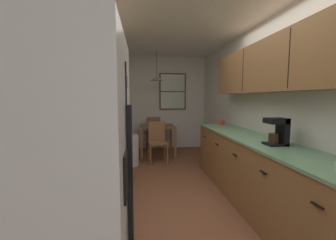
{
  "coord_description": "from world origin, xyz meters",
  "views": [
    {
      "loc": [
        -0.49,
        -2.43,
        1.43
      ],
      "look_at": [
        -0.04,
        1.21,
        1.05
      ],
      "focal_mm": 23.01,
      "sensor_mm": 36.0,
      "label": 1
    }
  ],
  "objects_px": {
    "refrigerator": "(60,199)",
    "dining_table": "(157,130)",
    "trash_bin": "(132,150)",
    "coffee_maker": "(278,131)",
    "mug_by_coffeemaker": "(222,122)",
    "table_serving_bowl": "(157,125)",
    "microwave_over_range": "(66,70)",
    "stove_range": "(86,206)",
    "dining_chair_near": "(157,140)",
    "dining_chair_far": "(153,131)",
    "storage_canister": "(98,136)"
  },
  "relations": [
    {
      "from": "refrigerator",
      "to": "dining_table",
      "type": "height_order",
      "value": "refrigerator"
    },
    {
      "from": "table_serving_bowl",
      "to": "refrigerator",
      "type": "bearing_deg",
      "value": -101.38
    },
    {
      "from": "dining_chair_near",
      "to": "dining_chair_far",
      "type": "xyz_separation_m",
      "value": [
        -0.04,
        1.25,
        0.0
      ]
    },
    {
      "from": "storage_canister",
      "to": "table_serving_bowl",
      "type": "height_order",
      "value": "storage_canister"
    },
    {
      "from": "stove_range",
      "to": "refrigerator",
      "type": "bearing_deg",
      "value": -85.5
    },
    {
      "from": "refrigerator",
      "to": "dining_table",
      "type": "distance_m",
      "value": 4.23
    },
    {
      "from": "refrigerator",
      "to": "dining_table",
      "type": "relative_size",
      "value": 2.08
    },
    {
      "from": "storage_canister",
      "to": "dining_chair_far",
      "type": "bearing_deg",
      "value": 76.41
    },
    {
      "from": "microwave_over_range",
      "to": "coffee_maker",
      "type": "relative_size",
      "value": 1.87
    },
    {
      "from": "trash_bin",
      "to": "mug_by_coffeemaker",
      "type": "xyz_separation_m",
      "value": [
        1.76,
        -0.5,
        0.62
      ]
    },
    {
      "from": "dining_chair_near",
      "to": "mug_by_coffeemaker",
      "type": "xyz_separation_m",
      "value": [
        1.21,
        -0.69,
        0.45
      ]
    },
    {
      "from": "trash_bin",
      "to": "storage_canister",
      "type": "height_order",
      "value": "storage_canister"
    },
    {
      "from": "refrigerator",
      "to": "storage_canister",
      "type": "distance_m",
      "value": 1.4
    },
    {
      "from": "dining_chair_near",
      "to": "dining_table",
      "type": "bearing_deg",
      "value": 85.91
    },
    {
      "from": "storage_canister",
      "to": "table_serving_bowl",
      "type": "relative_size",
      "value": 0.99
    },
    {
      "from": "refrigerator",
      "to": "microwave_over_range",
      "type": "relative_size",
      "value": 3.1
    },
    {
      "from": "mug_by_coffeemaker",
      "to": "table_serving_bowl",
      "type": "relative_size",
      "value": 0.69
    },
    {
      "from": "refrigerator",
      "to": "stove_range",
      "type": "bearing_deg",
      "value": 94.5
    },
    {
      "from": "trash_bin",
      "to": "coffee_maker",
      "type": "xyz_separation_m",
      "value": [
        1.73,
        -2.29,
        0.73
      ]
    },
    {
      "from": "dining_table",
      "to": "dining_chair_far",
      "type": "xyz_separation_m",
      "value": [
        -0.08,
        0.63,
        -0.12
      ]
    },
    {
      "from": "table_serving_bowl",
      "to": "coffee_maker",
      "type": "bearing_deg",
      "value": -69.35
    },
    {
      "from": "refrigerator",
      "to": "mug_by_coffeemaker",
      "type": "relative_size",
      "value": 14.74
    },
    {
      "from": "trash_bin",
      "to": "table_serving_bowl",
      "type": "distance_m",
      "value": 1.04
    },
    {
      "from": "mug_by_coffeemaker",
      "to": "refrigerator",
      "type": "bearing_deg",
      "value": -125.3
    },
    {
      "from": "dining_chair_near",
      "to": "storage_canister",
      "type": "distance_m",
      "value": 2.33
    },
    {
      "from": "dining_table",
      "to": "dining_chair_near",
      "type": "height_order",
      "value": "dining_chair_near"
    },
    {
      "from": "dining_chair_near",
      "to": "trash_bin",
      "type": "bearing_deg",
      "value": -161.23
    },
    {
      "from": "coffee_maker",
      "to": "microwave_over_range",
      "type": "bearing_deg",
      "value": -171.86
    },
    {
      "from": "stove_range",
      "to": "table_serving_bowl",
      "type": "relative_size",
      "value": 6.34
    },
    {
      "from": "trash_bin",
      "to": "coffee_maker",
      "type": "bearing_deg",
      "value": -53.03
    },
    {
      "from": "trash_bin",
      "to": "coffee_maker",
      "type": "relative_size",
      "value": 2.15
    },
    {
      "from": "dining_chair_far",
      "to": "dining_table",
      "type": "bearing_deg",
      "value": -82.7
    },
    {
      "from": "stove_range",
      "to": "dining_chair_near",
      "type": "distance_m",
      "value": 2.91
    },
    {
      "from": "microwave_over_range",
      "to": "coffee_maker",
      "type": "bearing_deg",
      "value": 8.14
    },
    {
      "from": "refrigerator",
      "to": "mug_by_coffeemaker",
      "type": "xyz_separation_m",
      "value": [
        2.0,
        2.82,
        0.07
      ]
    },
    {
      "from": "dining_chair_far",
      "to": "mug_by_coffeemaker",
      "type": "bearing_deg",
      "value": -57.4
    },
    {
      "from": "dining_chair_far",
      "to": "coffee_maker",
      "type": "bearing_deg",
      "value": -72.03
    },
    {
      "from": "refrigerator",
      "to": "dining_chair_near",
      "type": "height_order",
      "value": "refrigerator"
    },
    {
      "from": "dining_chair_near",
      "to": "coffee_maker",
      "type": "height_order",
      "value": "coffee_maker"
    },
    {
      "from": "stove_range",
      "to": "table_serving_bowl",
      "type": "height_order",
      "value": "stove_range"
    },
    {
      "from": "refrigerator",
      "to": "dining_chair_near",
      "type": "distance_m",
      "value": 3.62
    },
    {
      "from": "microwave_over_range",
      "to": "storage_canister",
      "type": "bearing_deg",
      "value": 80.82
    },
    {
      "from": "refrigerator",
      "to": "table_serving_bowl",
      "type": "xyz_separation_m",
      "value": [
        0.82,
        4.07,
        -0.11
      ]
    },
    {
      "from": "microwave_over_range",
      "to": "table_serving_bowl",
      "type": "height_order",
      "value": "microwave_over_range"
    },
    {
      "from": "stove_range",
      "to": "coffee_maker",
      "type": "bearing_deg",
      "value": 8.6
    },
    {
      "from": "microwave_over_range",
      "to": "trash_bin",
      "type": "xyz_separation_m",
      "value": [
        0.41,
        2.6,
        -1.33
      ]
    },
    {
      "from": "refrigerator",
      "to": "trash_bin",
      "type": "bearing_deg",
      "value": 85.91
    },
    {
      "from": "trash_bin",
      "to": "mug_by_coffeemaker",
      "type": "bearing_deg",
      "value": -15.96
    },
    {
      "from": "refrigerator",
      "to": "dining_chair_far",
      "type": "distance_m",
      "value": 4.84
    },
    {
      "from": "storage_canister",
      "to": "coffee_maker",
      "type": "xyz_separation_m",
      "value": [
        2.03,
        -0.36,
        0.07
      ]
    }
  ]
}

